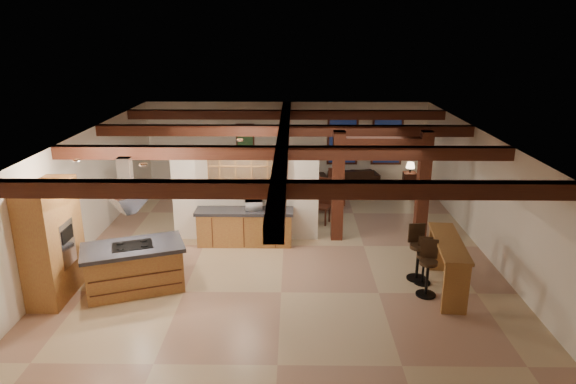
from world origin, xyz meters
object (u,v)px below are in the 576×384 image
kitchen_island (134,267)px  bar_counter (448,257)px  dining_table (306,202)px  sofa (348,177)px

kitchen_island → bar_counter: size_ratio=1.06×
dining_table → bar_counter: bearing=-78.2°
sofa → bar_counter: bearing=89.8°
kitchen_island → sofa: 9.46m
kitchen_island → bar_counter: 6.62m
kitchen_island → bar_counter: (6.61, 0.06, 0.25)m
sofa → bar_counter: size_ratio=0.97×
sofa → bar_counter: bar_counter is taller
bar_counter → dining_table: bearing=120.1°
kitchen_island → sofa: kitchen_island is taller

